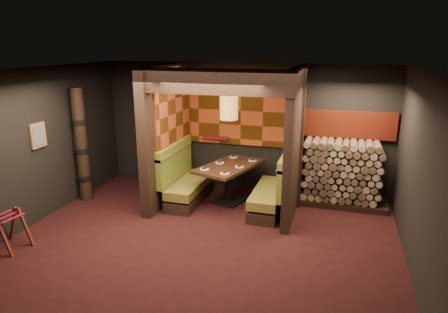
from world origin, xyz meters
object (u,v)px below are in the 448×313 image
Objects in this scene: dining_table at (229,176)px; pendant_lamp at (229,108)px; firewood_stack at (346,174)px; booth_bench_left at (185,182)px; totem_column at (82,146)px; booth_bench_right at (274,192)px; luggage_rack at (8,228)px.

dining_table is 1.43m from pendant_lamp.
pendant_lamp is at bearing -165.98° from firewood_stack.
firewood_stack is (3.25, 0.70, 0.28)m from booth_bench_left.
totem_column is at bearing -166.56° from dining_table.
booth_bench_left is 1.86m from pendant_lamp.
firewood_stack is (2.32, 0.53, 0.09)m from dining_table.
pendant_lamp is (0.92, 0.12, 1.61)m from booth_bench_left.
booth_bench_left is at bearing 14.75° from totem_column.
booth_bench_right is 0.92× the size of dining_table.
luggage_rack is 2.35m from totem_column.
booth_bench_right is (1.89, 0.00, 0.00)m from booth_bench_left.
pendant_lamp is 4.43m from luggage_rack.
booth_bench_right is 2.33× the size of luggage_rack.
booth_bench_left is 1.00× the size of booth_bench_right.
luggage_rack is at bearing -126.18° from booth_bench_left.
dining_table is (0.92, 0.17, 0.19)m from booth_bench_left.
totem_column is (-3.01, -0.72, 0.60)m from dining_table.
totem_column is (-2.09, -0.55, 0.79)m from booth_bench_left.
totem_column is at bearing 92.09° from luggage_rack.
totem_column is at bearing -172.14° from booth_bench_right.
pendant_lamp is 1.55× the size of luggage_rack.
booth_bench_left is 1.51× the size of pendant_lamp.
booth_bench_right reaches higher than luggage_rack.
dining_table is at bearing 170.08° from booth_bench_right.
firewood_stack is (1.35, 0.70, 0.28)m from booth_bench_right.
booth_bench_left is 2.33× the size of luggage_rack.
pendant_lamp is at bearing -90.00° from dining_table.
pendant_lamp is at bearing 44.35° from luggage_rack.
dining_table is (-0.97, 0.17, 0.19)m from booth_bench_right.
booth_bench_right is 1.00m from dining_table.
booth_bench_left is 3.33m from firewood_stack.
booth_bench_left is 0.67× the size of totem_column.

